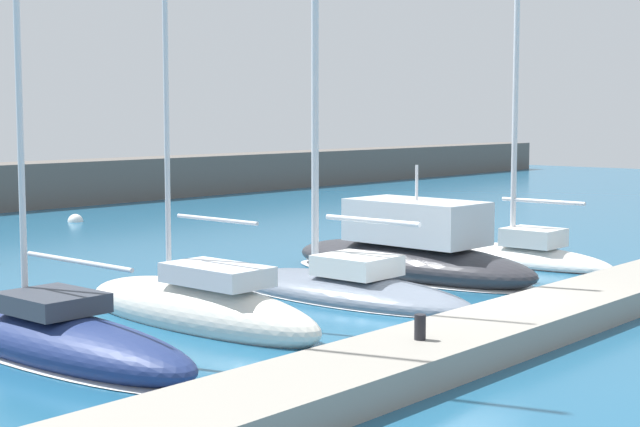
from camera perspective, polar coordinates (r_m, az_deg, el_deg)
ground_plane at (r=21.57m, az=7.95°, el=-6.07°), size 120.00×120.00×0.00m
dock_pier at (r=20.53m, az=12.58°, el=-5.96°), size 23.36×2.03×0.56m
sailboat_navy_nearest at (r=18.73m, az=-15.43°, el=-6.73°), size 1.97×7.94×16.54m
sailboat_ivory_second at (r=20.83m, az=-7.12°, el=-5.38°), size 1.79×6.94×13.74m
sailboat_slate_third at (r=23.63m, az=1.51°, el=-4.34°), size 2.43×7.24×11.96m
motorboat_charcoal_fourth at (r=26.98m, az=5.29°, el=-2.32°), size 3.04×8.11×3.31m
sailboat_white_fifth at (r=29.66m, az=11.43°, el=-2.42°), size 1.83×6.25×9.98m
mooring_buoy_white at (r=41.78m, az=-14.05°, el=-0.46°), size 0.64×0.64×0.64m
dock_bollard at (r=16.95m, az=5.85°, el=-6.60°), size 0.20×0.20×0.44m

